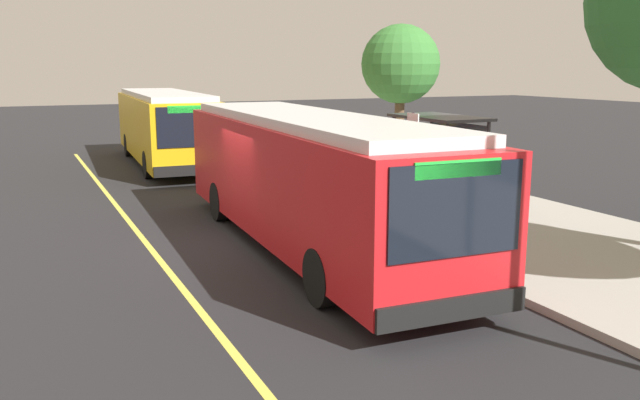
# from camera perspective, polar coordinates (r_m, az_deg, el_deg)

# --- Properties ---
(ground_plane) EXTENTS (120.00, 120.00, 0.00)m
(ground_plane) POSITION_cam_1_polar(r_m,az_deg,el_deg) (15.48, -6.17, -3.45)
(ground_plane) COLOR #232326
(sidewalk_curb) EXTENTS (44.00, 6.40, 0.15)m
(sidewalk_curb) POSITION_cam_1_polar(r_m,az_deg,el_deg) (18.23, 11.96, -1.13)
(sidewalk_curb) COLOR #A8A399
(sidewalk_curb) RESTS_ON ground_plane
(lane_stripe_center) EXTENTS (36.00, 0.14, 0.01)m
(lane_stripe_center) POSITION_cam_1_polar(r_m,az_deg,el_deg) (14.95, -14.19, -4.26)
(lane_stripe_center) COLOR #E0D64C
(lane_stripe_center) RESTS_ON ground_plane
(transit_bus_main) EXTENTS (11.43, 3.03, 2.95)m
(transit_bus_main) POSITION_cam_1_polar(r_m,az_deg,el_deg) (14.43, -0.99, 2.09)
(transit_bus_main) COLOR red
(transit_bus_main) RESTS_ON ground_plane
(transit_bus_second) EXTENTS (10.91, 3.15, 2.95)m
(transit_bus_second) POSITION_cam_1_polar(r_m,az_deg,el_deg) (27.82, -13.19, 6.29)
(transit_bus_second) COLOR gold
(transit_bus_second) RESTS_ON ground_plane
(bus_shelter) EXTENTS (2.90, 1.60, 2.48)m
(bus_shelter) POSITION_cam_1_polar(r_m,az_deg,el_deg) (18.86, 10.23, 5.03)
(bus_shelter) COLOR #333338
(bus_shelter) RESTS_ON sidewalk_curb
(waiting_bench) EXTENTS (1.60, 0.48, 0.95)m
(waiting_bench) POSITION_cam_1_polar(r_m,az_deg,el_deg) (18.92, 10.26, 1.11)
(waiting_bench) COLOR brown
(waiting_bench) RESTS_ON sidewalk_curb
(route_sign_post) EXTENTS (0.44, 0.08, 2.80)m
(route_sign_post) POSITION_cam_1_polar(r_m,az_deg,el_deg) (15.15, 7.95, 3.73)
(route_sign_post) COLOR #333338
(route_sign_post) RESTS_ON sidewalk_curb
(street_tree_upstreet) EXTENTS (2.87, 2.87, 5.33)m
(street_tree_upstreet) POSITION_cam_1_polar(r_m,az_deg,el_deg) (24.81, 6.94, 11.44)
(street_tree_upstreet) COLOR brown
(street_tree_upstreet) RESTS_ON sidewalk_curb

